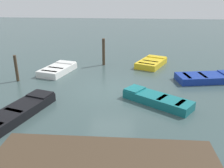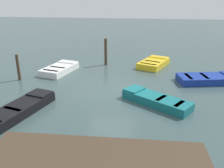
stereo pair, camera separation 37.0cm
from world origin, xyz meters
name	(u,v)px [view 1 (the left image)]	position (x,y,z in m)	size (l,w,h in m)	color
ground_plane	(112,90)	(0.00, 0.00, 0.00)	(80.00, 80.00, 0.00)	#384C4C
dock_segment	(105,159)	(-0.49, 6.76, 0.84)	(5.80, 1.85, 0.95)	#423323
rowboat_white	(58,69)	(3.83, -2.70, 0.22)	(2.03, 2.99, 0.46)	silver
rowboat_yellow	(151,63)	(-2.35, -4.93, 0.22)	(2.45, 3.08, 0.46)	gold
rowboat_teal	(157,99)	(-2.24, 1.45, 0.22)	(3.28, 2.70, 0.46)	#14666B
rowboat_black	(20,111)	(3.60, 3.22, 0.22)	(2.09, 3.88, 0.46)	black
rowboat_blue	(207,78)	(-5.43, -1.96, 0.22)	(3.66, 2.06, 0.46)	navy
mooring_piling_mid_right	(104,52)	(1.08, -4.78, 0.96)	(0.20, 0.20, 1.91)	#423323
mooring_piling_center	(16,68)	(5.69, -0.88, 0.78)	(0.17, 0.17, 1.56)	#423323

